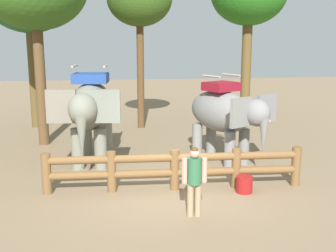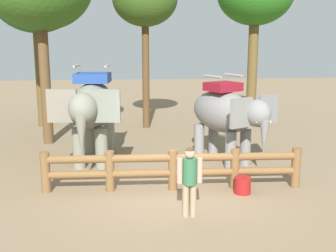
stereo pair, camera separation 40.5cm
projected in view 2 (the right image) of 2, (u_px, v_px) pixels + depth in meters
The scene contains 7 objects.
ground_plane at pixel (173, 191), 10.66m from camera, with size 60.00×60.00×0.00m, color #856E51.
log_fence at pixel (173, 167), 10.68m from camera, with size 6.69×0.46×1.05m.
elephant_near_left at pixel (92, 109), 12.84m from camera, with size 2.03×3.58×3.05m.
elephant_center at pixel (227, 114), 12.86m from camera, with size 2.59×3.20×2.74m.
tourist_woman_in_black at pixel (190, 177), 8.98m from camera, with size 0.55×0.30×1.57m.
tree_far_left at pixel (145, 0), 17.27m from camera, with size 2.72×2.72×6.63m.
feed_bucket at pixel (243, 185), 10.49m from camera, with size 0.42×0.42×0.42m.
Camera 2 is at (-1.09, -10.03, 3.83)m, focal length 44.55 mm.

